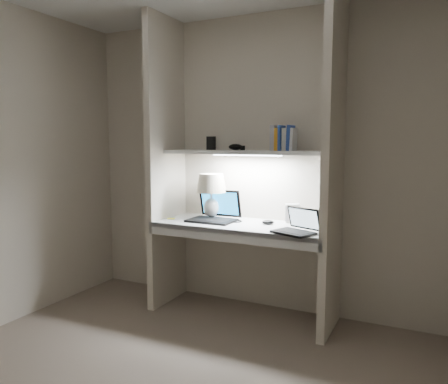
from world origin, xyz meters
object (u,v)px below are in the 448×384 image
Objects in this scene: laptop_netbook at (297,227)px; speaker at (292,213)px; laptop_main at (215,214)px; book_row at (283,139)px; table_lamp at (211,188)px.

speaker is (-0.16, 0.39, 0.04)m from laptop_netbook.
book_row is (0.57, 0.09, 0.63)m from laptop_main.
table_lamp reaches higher than laptop_netbook.
laptop_netbook is 2.33× the size of speaker.
table_lamp is 2.54× the size of speaker.
laptop_main reaches higher than laptop_netbook.
speaker is 0.62m from book_row.
laptop_netbook is 0.42m from speaker.
laptop_main is (0.06, -0.06, -0.21)m from table_lamp.
book_row is at bearing 149.14° from laptop_netbook.
book_row is at bearing 2.92° from table_lamp.
laptop_netbook is at bearing -92.99° from speaker.
laptop_netbook is at bearing -53.49° from book_row.
table_lamp is 1.09× the size of laptop_netbook.
book_row is (0.63, 0.03, 0.43)m from table_lamp.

